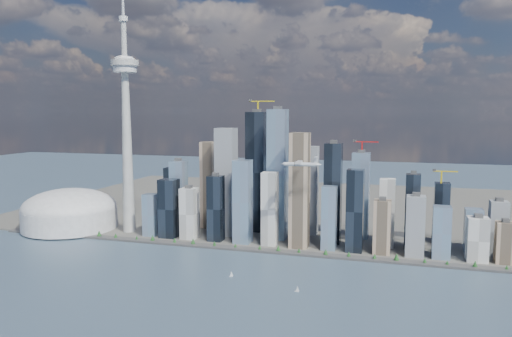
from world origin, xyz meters
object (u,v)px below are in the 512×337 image
(needle_tower, at_px, (126,121))
(airplane, at_px, (301,164))
(dome_stadium, at_px, (70,211))
(sailboat_west, at_px, (231,275))
(sailboat_east, at_px, (297,290))

(needle_tower, xyz_separation_m, airplane, (385.73, -84.18, -68.57))
(needle_tower, bearing_deg, dome_stadium, -175.91)
(needle_tower, height_order, dome_stadium, needle_tower)
(sailboat_west, height_order, sailboat_east, sailboat_east)
(dome_stadium, distance_m, sailboat_east, 601.91)
(needle_tower, height_order, sailboat_east, needle_tower)
(airplane, bearing_deg, needle_tower, 160.48)
(sailboat_west, xyz_separation_m, sailboat_east, (112.24, -35.66, 0.19))
(airplane, height_order, sailboat_west, airplane)
(dome_stadium, distance_m, airplane, 546.11)
(dome_stadium, xyz_separation_m, airplane, (525.73, -74.18, 127.83))
(sailboat_east, bearing_deg, needle_tower, 153.40)
(dome_stadium, bearing_deg, airplane, -8.03)
(dome_stadium, relative_size, sailboat_west, 22.03)
(dome_stadium, bearing_deg, sailboat_east, -22.81)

